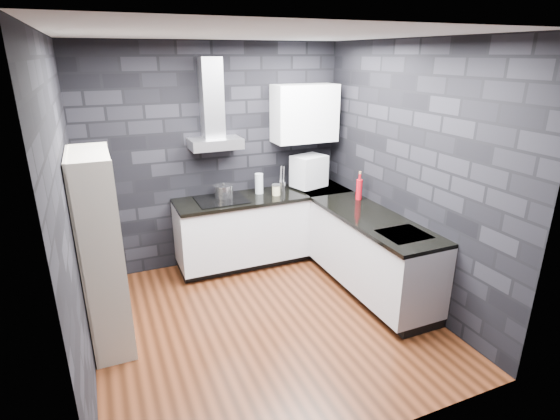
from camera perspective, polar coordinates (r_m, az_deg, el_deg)
ground at (r=4.55m, az=-1.88°, el=-14.34°), size 3.20×3.20×0.00m
ceiling at (r=3.77m, az=-2.37°, el=22.00°), size 3.20×3.20×0.00m
wall_back at (r=5.45m, az=-8.32°, el=6.82°), size 3.20×0.05×2.70m
wall_front at (r=2.62m, az=10.99°, el=-7.94°), size 3.20×0.05×2.70m
wall_left at (r=3.73m, az=-26.07°, el=-1.12°), size 0.05×3.20×2.70m
wall_right at (r=4.76m, az=16.51°, el=4.32°), size 0.05×3.20×2.70m
toekick_back at (r=5.77m, az=-2.12°, el=-5.95°), size 2.18×0.50×0.10m
toekick_right at (r=5.16m, az=11.90°, el=-9.73°), size 0.50×1.78×0.10m
counter_back_cab at (r=5.56m, az=-2.02°, el=-2.12°), size 2.20×0.60×0.76m
counter_right_cab at (r=4.94m, az=11.86°, el=-5.48°), size 0.60×1.80×0.76m
counter_back_top at (r=5.42m, az=-2.04°, el=1.78°), size 2.20×0.62×0.04m
counter_right_top at (r=4.78m, az=12.10°, el=-1.16°), size 0.62×1.80×0.04m
counter_corner_top at (r=5.75m, az=5.39°, el=2.77°), size 0.62×0.62×0.04m
hood_body at (r=5.21m, az=-8.40°, el=8.59°), size 0.60×0.34×0.12m
hood_chimney at (r=5.21m, az=-8.90°, el=14.23°), size 0.24×0.20×0.90m
upper_cabinet at (r=5.56m, az=3.23°, el=12.48°), size 0.80×0.35×0.70m
cooktop at (r=5.26m, az=-7.68°, el=1.33°), size 0.58×0.50×0.01m
sink_rim at (r=4.42m, az=15.90°, el=-3.08°), size 0.44×0.40×0.01m
pot at (r=5.33m, az=-7.36°, el=2.41°), size 0.29×0.29×0.13m
glass_vase at (r=5.45m, az=-2.75°, el=3.47°), size 0.11×0.11×0.25m
storage_jar at (r=5.39m, az=-0.51°, el=2.59°), size 0.10×0.10×0.12m
utensil_crock at (r=5.58m, az=0.24°, el=3.15°), size 0.09×0.09×0.12m
appliance_garage at (r=5.65m, az=3.79°, el=5.09°), size 0.47×0.41×0.40m
red_bottle at (r=5.29m, az=10.29°, el=2.63°), size 0.08×0.08×0.24m
bookshelf at (r=4.16m, az=-22.23°, el=-5.17°), size 0.57×0.87×1.80m
fruit_bowl at (r=4.08m, az=-22.26°, el=-5.12°), size 0.30×0.30×0.06m
book_red at (r=4.45m, az=-21.73°, el=-8.17°), size 0.18×0.04×0.24m
book_second at (r=4.46m, az=-21.99°, el=-7.81°), size 0.14×0.10×0.21m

